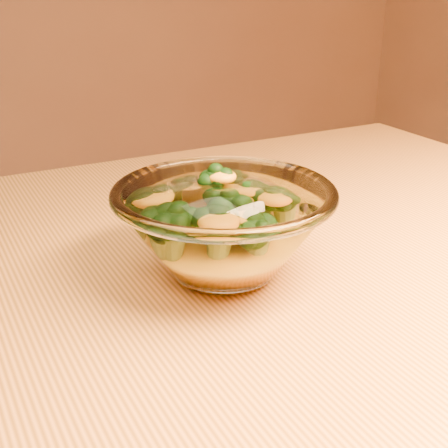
% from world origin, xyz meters
% --- Properties ---
extents(table, '(1.20, 0.80, 0.75)m').
position_xyz_m(table, '(0.00, 0.00, 0.65)').
color(table, '#D4883F').
rests_on(table, ground).
extents(glass_bowl, '(0.19, 0.19, 0.08)m').
position_xyz_m(glass_bowl, '(0.11, 0.03, 0.79)').
color(glass_bowl, white).
rests_on(glass_bowl, table).
extents(cheese_sauce, '(0.11, 0.11, 0.03)m').
position_xyz_m(cheese_sauce, '(0.11, 0.03, 0.78)').
color(cheese_sauce, orange).
rests_on(cheese_sauce, glass_bowl).
extents(broccoli_heap, '(0.12, 0.12, 0.07)m').
position_xyz_m(broccoli_heap, '(0.10, 0.04, 0.80)').
color(broccoli_heap, black).
rests_on(broccoli_heap, cheese_sauce).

